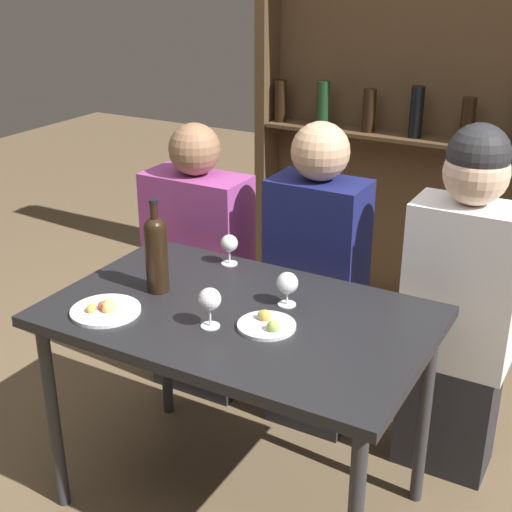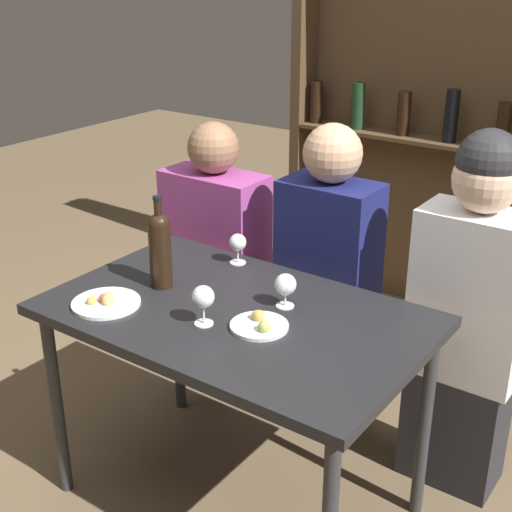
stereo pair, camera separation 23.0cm
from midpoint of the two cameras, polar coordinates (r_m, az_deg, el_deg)
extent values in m
plane|color=brown|center=(2.72, -3.80, -18.97)|extent=(10.00, 10.00, 0.00)
cube|color=black|center=(2.29, -4.29, -4.91)|extent=(1.22, 0.76, 0.04)
cylinder|color=#2D2D30|center=(2.61, -18.43, -12.27)|extent=(0.04, 0.04, 0.73)
cylinder|color=#2D2D30|center=(2.99, -9.54, -6.42)|extent=(0.04, 0.04, 0.73)
cylinder|color=#2D2D30|center=(2.54, 10.77, -12.38)|extent=(0.04, 0.04, 0.73)
cube|color=#4C3823|center=(3.78, 11.57, 12.21)|extent=(1.70, 0.02, 2.28)
cube|color=#4C3823|center=(4.03, -0.78, 13.31)|extent=(0.06, 0.18, 2.28)
cube|color=#4C3823|center=(3.72, 10.82, 9.14)|extent=(1.62, 0.18, 0.02)
cylinder|color=black|center=(4.00, 0.29, 12.28)|extent=(0.07, 0.07, 0.22)
cylinder|color=#19381E|center=(3.87, 3.66, 12.02)|extent=(0.07, 0.07, 0.24)
cylinder|color=black|center=(3.78, 7.30, 11.44)|extent=(0.07, 0.07, 0.22)
cylinder|color=black|center=(3.69, 11.03, 11.21)|extent=(0.07, 0.07, 0.26)
cylinder|color=black|center=(3.63, 14.83, 10.40)|extent=(0.07, 0.07, 0.22)
cylinder|color=black|center=(2.41, -10.67, -0.37)|extent=(0.08, 0.08, 0.22)
sphere|color=black|center=(2.37, -10.87, 2.12)|extent=(0.08, 0.08, 0.08)
cylinder|color=black|center=(2.35, -10.95, 3.11)|extent=(0.03, 0.03, 0.09)
cylinder|color=black|center=(2.34, -11.04, 4.26)|extent=(0.03, 0.03, 0.01)
cylinder|color=silver|center=(2.20, -6.69, -5.66)|extent=(0.06, 0.06, 0.00)
cylinder|color=silver|center=(2.18, -6.73, -4.80)|extent=(0.01, 0.01, 0.07)
sphere|color=silver|center=(2.16, -6.80, -3.52)|extent=(0.07, 0.07, 0.07)
cylinder|color=silver|center=(2.32, -0.36, -3.96)|extent=(0.06, 0.06, 0.00)
cylinder|color=silver|center=(2.30, -0.36, -3.30)|extent=(0.01, 0.01, 0.06)
sphere|color=silver|center=(2.28, -0.37, -2.24)|extent=(0.07, 0.07, 0.07)
cylinder|color=silver|center=(2.62, -4.65, -0.66)|extent=(0.06, 0.06, 0.00)
cylinder|color=silver|center=(2.61, -4.67, 0.00)|extent=(0.01, 0.01, 0.06)
sphere|color=silver|center=(2.59, -4.71, 0.98)|extent=(0.06, 0.06, 0.06)
cylinder|color=white|center=(2.34, -14.73, -4.32)|extent=(0.22, 0.22, 0.01)
sphere|color=#B74C3D|center=(2.34, -14.94, -3.95)|extent=(0.03, 0.03, 0.03)
sphere|color=#E5BC66|center=(2.32, -14.55, -4.09)|extent=(0.04, 0.04, 0.04)
sphere|color=gold|center=(2.34, -15.76, -4.07)|extent=(0.03, 0.03, 0.03)
sphere|color=gold|center=(2.33, -15.89, -4.20)|extent=(0.03, 0.03, 0.03)
sphere|color=#E5BC66|center=(2.35, -14.52, -3.79)|extent=(0.04, 0.04, 0.04)
cylinder|color=silver|center=(2.18, -2.18, -5.67)|extent=(0.18, 0.18, 0.01)
sphere|color=#99B256|center=(2.14, -1.72, -5.74)|extent=(0.04, 0.04, 0.04)
sphere|color=#99B256|center=(2.20, -2.43, -4.85)|extent=(0.04, 0.04, 0.04)
sphere|color=gold|center=(2.20, -2.28, -4.88)|extent=(0.04, 0.04, 0.04)
cube|color=#26262B|center=(3.23, -6.47, -6.73)|extent=(0.39, 0.22, 0.45)
cube|color=#9E3F8C|center=(3.01, -6.89, 1.49)|extent=(0.44, 0.22, 0.54)
sphere|color=#8C6647|center=(2.90, -7.24, 8.44)|extent=(0.21, 0.21, 0.21)
cube|color=#26262B|center=(2.98, 2.31, -9.34)|extent=(0.33, 0.22, 0.45)
cube|color=navy|center=(2.73, 2.48, 0.00)|extent=(0.36, 0.22, 0.60)
sphere|color=tan|center=(2.60, 2.64, 8.33)|extent=(0.22, 0.22, 0.22)
cube|color=#26262B|center=(2.82, 12.71, -12.10)|extent=(0.34, 0.22, 0.45)
cube|color=white|center=(2.56, 13.73, -2.40)|extent=(0.38, 0.22, 0.60)
sphere|color=beige|center=(2.41, 14.64, 6.43)|extent=(0.22, 0.22, 0.22)
sphere|color=#262628|center=(2.40, 14.79, 7.80)|extent=(0.21, 0.21, 0.21)
camera|label=1|loc=(0.12, -92.86, -1.22)|focal=50.00mm
camera|label=2|loc=(0.12, 87.14, 1.22)|focal=50.00mm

